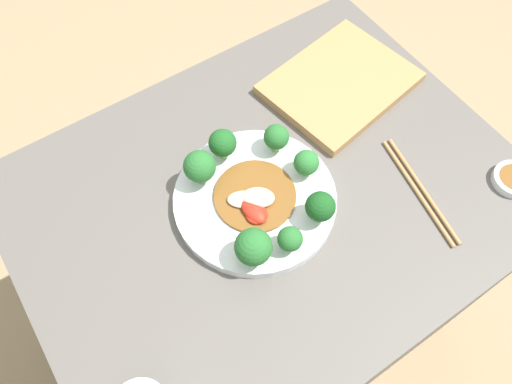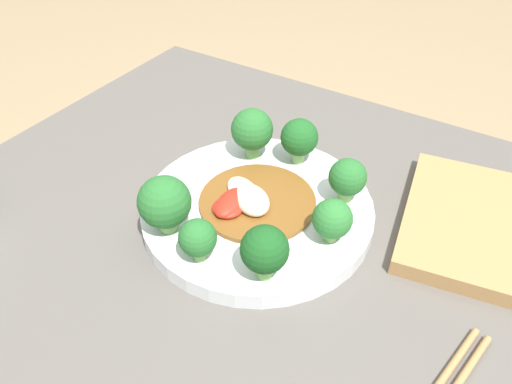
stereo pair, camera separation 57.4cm
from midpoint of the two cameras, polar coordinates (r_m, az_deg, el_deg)
name	(u,v)px [view 2 (the right image)]	position (r m, az deg, el deg)	size (l,w,h in m)	color
plate	(256,211)	(0.68, 17.00, -21.00)	(0.28, 0.28, 0.02)	silver
broccoli_northwest	(252,130)	(0.69, 15.50, -11.73)	(0.05, 0.05, 0.07)	#70A356
broccoli_northeast	(348,178)	(0.68, 26.55, -17.30)	(0.04, 0.04, 0.06)	#7AAD5B
broccoli_southeast	(265,250)	(0.60, 21.46, -27.63)	(0.05, 0.05, 0.06)	#7AAD5B
broccoli_south	(198,238)	(0.59, 13.68, -26.77)	(0.04, 0.04, 0.05)	#70A356
broccoli_southwest	(165,203)	(0.60, 9.01, -22.82)	(0.06, 0.06, 0.07)	#7AAD5B
broccoli_north	(299,138)	(0.70, 20.54, -12.41)	(0.05, 0.05, 0.06)	#89B76B
broccoli_east	(332,219)	(0.65, 26.44, -22.57)	(0.04, 0.04, 0.05)	#7AAD5B
stirfry_center	(249,201)	(0.66, 16.61, -20.46)	(0.14, 0.14, 0.02)	brown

